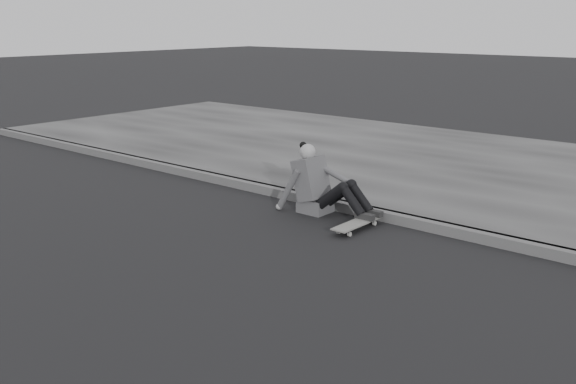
# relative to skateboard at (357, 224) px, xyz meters

# --- Properties ---
(ground) EXTENTS (80.00, 80.00, 0.00)m
(ground) POSITION_rel_skateboard_xyz_m (2.59, -2.06, -0.07)
(ground) COLOR black
(ground) RESTS_ON ground
(skateboard) EXTENTS (0.20, 0.78, 0.09)m
(skateboard) POSITION_rel_skateboard_xyz_m (0.00, 0.00, 0.00)
(skateboard) COLOR #9F9F9A
(skateboard) RESTS_ON ground
(seated_woman) EXTENTS (1.38, 0.46, 0.88)m
(seated_woman) POSITION_rel_skateboard_xyz_m (-0.73, 0.25, 0.29)
(seated_woman) COLOR #4B4B4D
(seated_woman) RESTS_ON ground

